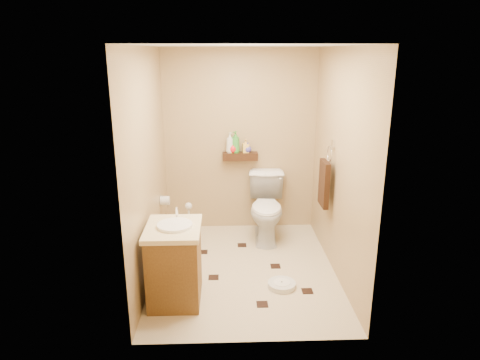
{
  "coord_description": "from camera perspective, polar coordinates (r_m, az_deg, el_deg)",
  "views": [
    {
      "loc": [
        -0.21,
        -4.29,
        2.36
      ],
      "look_at": [
        -0.04,
        0.25,
        0.97
      ],
      "focal_mm": 32.0,
      "sensor_mm": 36.0,
      "label": 1
    }
  ],
  "objects": [
    {
      "name": "bottle_e",
      "position": [
        5.6,
        0.76,
        4.57
      ],
      "size": [
        0.09,
        0.09,
        0.18
      ],
      "primitive_type": "imported",
      "rotation": [
        0.0,
        0.0,
        0.11
      ],
      "color": "#F6C252",
      "rests_on": "wall_shelf"
    },
    {
      "name": "toilet_paper",
      "position": [
        5.3,
        -9.98,
        -2.71
      ],
      "size": [
        0.12,
        0.11,
        0.12
      ],
      "color": "silver",
      "rests_on": "wall_left"
    },
    {
      "name": "toilet_brush",
      "position": [
        5.49,
        -6.78,
        -6.48
      ],
      "size": [
        0.12,
        0.12,
        0.54
      ],
      "color": "#1A695E",
      "rests_on": "ground"
    },
    {
      "name": "towel_ring",
      "position": [
        4.89,
        11.2,
        -0.2
      ],
      "size": [
        0.12,
        0.3,
        0.76
      ],
      "color": "silver",
      "rests_on": "wall_right"
    },
    {
      "name": "ceiling",
      "position": [
        4.3,
        0.65,
        17.49
      ],
      "size": [
        2.0,
        2.5,
        0.02
      ],
      "primitive_type": "cube",
      "color": "silver",
      "rests_on": "wall_back"
    },
    {
      "name": "wall_left",
      "position": [
        4.52,
        -12.18,
        1.69
      ],
      "size": [
        0.04,
        2.5,
        2.4
      ],
      "primitive_type": "cube",
      "color": "tan",
      "rests_on": "ground"
    },
    {
      "name": "toilet",
      "position": [
        5.51,
        3.59,
        -3.74
      ],
      "size": [
        0.52,
        0.85,
        0.83
      ],
      "primitive_type": "imported",
      "rotation": [
        0.0,
        0.0,
        -0.06
      ],
      "color": "white",
      "rests_on": "ground"
    },
    {
      "name": "wall_front",
      "position": [
        3.26,
        1.64,
        -3.85
      ],
      "size": [
        2.0,
        0.04,
        2.4
      ],
      "primitive_type": "cube",
      "color": "tan",
      "rests_on": "ground"
    },
    {
      "name": "bottle_f",
      "position": [
        5.61,
        1.01,
        4.34
      ],
      "size": [
        0.14,
        0.14,
        0.13
      ],
      "primitive_type": "imported",
      "rotation": [
        0.0,
        0.0,
        2.58
      ],
      "color": "#4741A4",
      "rests_on": "wall_shelf"
    },
    {
      "name": "ground",
      "position": [
        4.9,
        0.56,
        -11.81
      ],
      "size": [
        2.5,
        2.5,
        0.0
      ],
      "primitive_type": "plane",
      "color": "beige",
      "rests_on": "ground"
    },
    {
      "name": "vanity",
      "position": [
        4.25,
        -8.7,
        -10.78
      ],
      "size": [
        0.52,
        0.63,
        0.89
      ],
      "rotation": [
        0.0,
        0.0,
        -0.0
      ],
      "color": "brown",
      "rests_on": "ground"
    },
    {
      "name": "wall_back",
      "position": [
        5.67,
        0.0,
        5.14
      ],
      "size": [
        2.0,
        0.04,
        2.4
      ],
      "primitive_type": "cube",
      "color": "tan",
      "rests_on": "ground"
    },
    {
      "name": "bottle_d",
      "position": [
        5.59,
        -0.61,
        5.09
      ],
      "size": [
        0.15,
        0.15,
        0.28
      ],
      "primitive_type": "imported",
      "rotation": [
        0.0,
        0.0,
        5.69
      ],
      "color": "green",
      "rests_on": "wall_shelf"
    },
    {
      "name": "bottle_a",
      "position": [
        5.59,
        -1.35,
        5.0
      ],
      "size": [
        0.14,
        0.14,
        0.27
      ],
      "primitive_type": "imported",
      "rotation": [
        0.0,
        0.0,
        2.49
      ],
      "color": "silver",
      "rests_on": "wall_shelf"
    },
    {
      "name": "wall_shelf",
      "position": [
        5.63,
        0.03,
        3.18
      ],
      "size": [
        0.46,
        0.14,
        0.1
      ],
      "primitive_type": "cube",
      "color": "#3C1E10",
      "rests_on": "wall_back"
    },
    {
      "name": "bottle_b",
      "position": [
        5.6,
        -1.1,
        4.38
      ],
      "size": [
        0.09,
        0.09,
        0.14
      ],
      "primitive_type": "imported",
      "rotation": [
        0.0,
        0.0,
        5.31
      ],
      "color": "yellow",
      "rests_on": "wall_shelf"
    },
    {
      "name": "bathroom_scale",
      "position": [
        4.58,
        5.59,
        -13.71
      ],
      "size": [
        0.37,
        0.37,
        0.06
      ],
      "rotation": [
        0.0,
        0.0,
        0.32
      ],
      "color": "silver",
      "rests_on": "ground"
    },
    {
      "name": "wall_right",
      "position": [
        4.61,
        13.12,
        1.93
      ],
      "size": [
        0.04,
        2.5,
        2.4
      ],
      "primitive_type": "cube",
      "color": "tan",
      "rests_on": "ground"
    },
    {
      "name": "bottle_c",
      "position": [
        5.6,
        -0.93,
        4.48
      ],
      "size": [
        0.17,
        0.17,
        0.16
      ],
      "primitive_type": "imported",
      "rotation": [
        0.0,
        0.0,
        2.13
      ],
      "color": "red",
      "rests_on": "wall_shelf"
    },
    {
      "name": "floor_accents",
      "position": [
        4.87,
        1.19,
        -12.0
      ],
      "size": [
        1.21,
        1.43,
        0.01
      ],
      "color": "black",
      "rests_on": "ground"
    }
  ]
}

